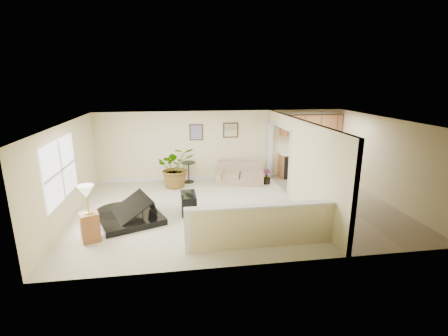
{
  "coord_description": "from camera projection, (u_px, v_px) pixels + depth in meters",
  "views": [
    {
      "loc": [
        -1.65,
        -8.58,
        3.57
      ],
      "look_at": [
        -0.32,
        0.4,
        1.09
      ],
      "focal_mm": 26.0,
      "sensor_mm": 36.0,
      "label": 1
    }
  ],
  "objects": [
    {
      "name": "piano_bench",
      "position": [
        188.0,
        203.0,
        8.97
      ],
      "size": [
        0.43,
        0.82,
        0.54
      ],
      "primitive_type": "cube",
      "rotation": [
        0.0,
        0.0,
        0.03
      ],
      "color": "black",
      "rests_on": "floor"
    },
    {
      "name": "wall_mirror",
      "position": [
        231.0,
        130.0,
        11.76
      ],
      "size": [
        0.55,
        0.04,
        0.55
      ],
      "color": "#312212",
      "rests_on": "back_wall"
    },
    {
      "name": "kitchen_cabinets",
      "position": [
        307.0,
        154.0,
        12.19
      ],
      "size": [
        2.36,
        0.65,
        2.33
      ],
      "color": "#9C5933",
      "rests_on": "floor"
    },
    {
      "name": "piano",
      "position": [
        129.0,
        198.0,
        8.39
      ],
      "size": [
        2.15,
        2.12,
        1.44
      ],
      "rotation": [
        0.0,
        0.0,
        0.39
      ],
      "color": "black",
      "rests_on": "floor"
    },
    {
      "name": "loveseat",
      "position": [
        240.0,
        173.0,
        11.59
      ],
      "size": [
        1.87,
        1.3,
        0.95
      ],
      "rotation": [
        0.0,
        0.0,
        -0.23
      ],
      "color": "#9E8064",
      "rests_on": "floor"
    },
    {
      "name": "front_wall",
      "position": [
        267.0,
        206.0,
        6.17
      ],
      "size": [
        9.0,
        0.04,
        2.5
      ],
      "primitive_type": "cube",
      "color": "beige",
      "rests_on": "floor"
    },
    {
      "name": "back_wall",
      "position": [
        222.0,
        145.0,
        11.89
      ],
      "size": [
        9.0,
        0.04,
        2.5
      ],
      "primitive_type": "cube",
      "color": "beige",
      "rests_on": "floor"
    },
    {
      "name": "accent_table",
      "position": [
        189.0,
        169.0,
        11.55
      ],
      "size": [
        0.51,
        0.51,
        0.75
      ],
      "color": "black",
      "rests_on": "floor"
    },
    {
      "name": "kitchen_vinyl",
      "position": [
        339.0,
        202.0,
        9.8
      ],
      "size": [
        2.7,
        6.0,
        0.01
      ],
      "primitive_type": "cube",
      "color": "gray",
      "rests_on": "floor"
    },
    {
      "name": "small_plant",
      "position": [
        266.0,
        178.0,
        11.47
      ],
      "size": [
        0.35,
        0.35,
        0.52
      ],
      "color": "black",
      "rests_on": "floor"
    },
    {
      "name": "floor",
      "position": [
        237.0,
        208.0,
        9.36
      ],
      "size": [
        9.0,
        9.0,
        0.0
      ],
      "primitive_type": "plane",
      "color": "beige",
      "rests_on": "ground"
    },
    {
      "name": "left_window",
      "position": [
        60.0,
        170.0,
        7.87
      ],
      "size": [
        0.05,
        2.15,
        1.45
      ],
      "primitive_type": "cube",
      "color": "white",
      "rests_on": "left_wall"
    },
    {
      "name": "palm_plant",
      "position": [
        176.0,
        167.0,
        11.0
      ],
      "size": [
        1.46,
        1.33,
        1.41
      ],
      "color": "black",
      "rests_on": "floor"
    },
    {
      "name": "ceiling",
      "position": [
        238.0,
        121.0,
        8.7
      ],
      "size": [
        9.0,
        6.0,
        0.04
      ],
      "primitive_type": "cube",
      "color": "silver",
      "rests_on": "back_wall"
    },
    {
      "name": "lamp_stand",
      "position": [
        89.0,
        218.0,
        7.3
      ],
      "size": [
        0.51,
        0.51,
        1.33
      ],
      "color": "#9C5933",
      "rests_on": "floor"
    },
    {
      "name": "interior_partition",
      "position": [
        296.0,
        162.0,
        9.53
      ],
      "size": [
        0.18,
        5.99,
        2.5
      ],
      "color": "beige",
      "rests_on": "floor"
    },
    {
      "name": "pony_half_wall",
      "position": [
        260.0,
        225.0,
        7.04
      ],
      "size": [
        3.42,
        0.22,
        1.0
      ],
      "color": "beige",
      "rests_on": "floor"
    },
    {
      "name": "wall_art_left",
      "position": [
        196.0,
        132.0,
        11.6
      ],
      "size": [
        0.48,
        0.04,
        0.58
      ],
      "color": "#312212",
      "rests_on": "back_wall"
    },
    {
      "name": "left_wall",
      "position": [
        67.0,
        172.0,
        8.4
      ],
      "size": [
        0.04,
        6.0,
        2.5
      ],
      "primitive_type": "cube",
      "color": "beige",
      "rests_on": "floor"
    },
    {
      "name": "right_wall",
      "position": [
        386.0,
        160.0,
        9.67
      ],
      "size": [
        0.04,
        6.0,
        2.5
      ],
      "primitive_type": "cube",
      "color": "beige",
      "rests_on": "floor"
    }
  ]
}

